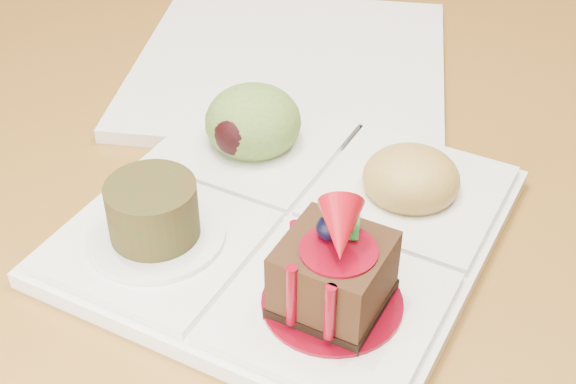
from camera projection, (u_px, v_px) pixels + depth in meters
The scene contains 3 objects.
dining_table at pixel (490, 33), 0.93m from camera, with size 1.00×1.80×0.75m.
sampler_plate at pixel (288, 205), 0.54m from camera, with size 0.27×0.27×0.10m.
second_plate at pixel (290, 65), 0.72m from camera, with size 0.27×0.27×0.01m, color white.
Camera 1 is at (0.24, -0.84, 1.11)m, focal length 50.00 mm.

